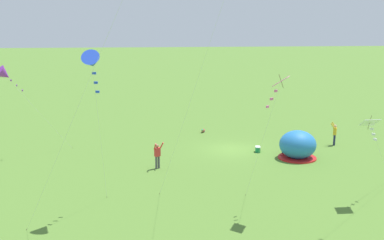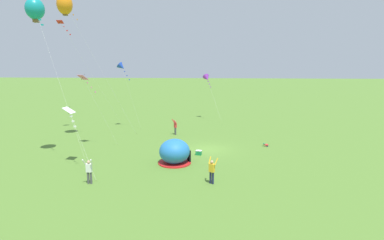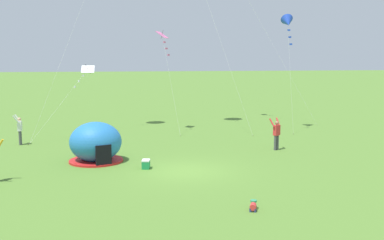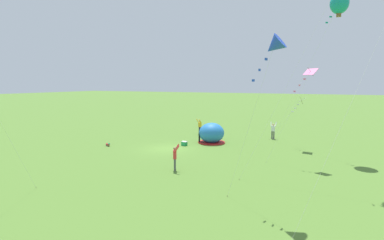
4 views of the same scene
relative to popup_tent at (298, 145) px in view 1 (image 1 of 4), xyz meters
The scene contains 10 objects.
ground_plane 5.26m from the popup_tent, 32.16° to the right, with size 300.00×300.00×0.00m, color #517A2D.
popup_tent is the anchor object (origin of this frame).
cooler_box 3.24m from the popup_tent, 37.65° to the right, with size 0.46×0.59×0.44m.
toddler_crawling 10.50m from the popup_tent, 55.63° to the right, with size 0.37×0.55×0.32m.
person_watching_sky 10.45m from the popup_tent, ahead, with size 0.72×0.65×1.89m.
person_flying_kite 5.30m from the popup_tent, 142.91° to the right, with size 0.66×0.72×1.89m.
kite_blue 17.57m from the popup_tent, 31.99° to the left, with size 1.01×2.95×8.59m.
kite_white 9.17m from the popup_tent, 96.55° to the left, with size 4.02×3.84×4.97m.
kite_purple 21.80m from the popup_tent, ahead, with size 4.83×3.14×6.90m.
kite_pink 11.97m from the popup_tent, 64.37° to the left, with size 1.47×3.44×7.38m.
Camera 1 is at (6.79, 33.67, 9.88)m, focal length 42.00 mm.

